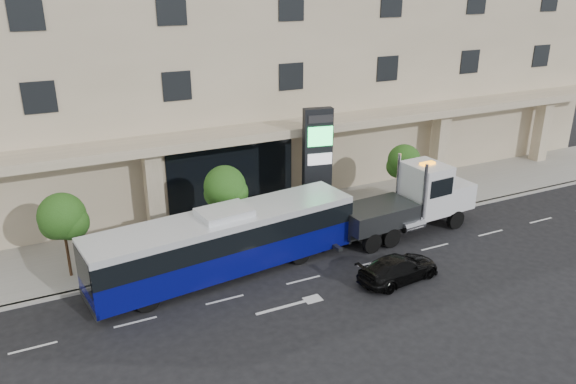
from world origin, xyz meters
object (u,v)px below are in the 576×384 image
Objects in this scene: black_sedan at (399,268)px; signage_pylon at (317,164)px; tow_truck at (413,202)px; city_bus at (225,241)px.

signage_pylon is at bearing -5.95° from black_sedan.
black_sedan is 0.65× the size of signage_pylon.
tow_truck is 2.23× the size of black_sedan.
city_bus is 8.41m from black_sedan.
black_sedan is at bearing -37.70° from city_bus.
signage_pylon reaches higher than tow_truck.
city_bus is 1.42× the size of tow_truck.
black_sedan is (7.15, -4.29, -1.10)m from city_bus.
signage_pylon is (-4.16, 3.65, 1.73)m from tow_truck.
black_sedan is at bearing -137.22° from tow_truck.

